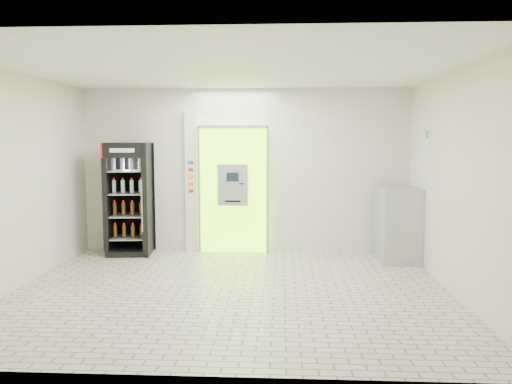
{
  "coord_description": "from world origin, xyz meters",
  "views": [
    {
      "loc": [
        0.68,
        -6.65,
        2.07
      ],
      "look_at": [
        0.28,
        1.2,
        1.24
      ],
      "focal_mm": 35.0,
      "sensor_mm": 36.0,
      "label": 1
    }
  ],
  "objects": [
    {
      "name": "steel_cabinet",
      "position": [
        2.67,
        1.9,
        0.63
      ],
      "size": [
        0.65,
        0.96,
        1.27
      ],
      "rotation": [
        0.0,
        0.0,
        0.01
      ],
      "color": "#A1A4A9",
      "rests_on": "ground"
    },
    {
      "name": "ground",
      "position": [
        0.0,
        0.0,
        0.0
      ],
      "size": [
        6.0,
        6.0,
        0.0
      ],
      "primitive_type": "plane",
      "color": "beige",
      "rests_on": "ground"
    },
    {
      "name": "atm_assembly",
      "position": [
        -0.2,
        2.41,
        1.17
      ],
      "size": [
        1.3,
        0.24,
        2.33
      ],
      "color": "#8BEF0C",
      "rests_on": "ground"
    },
    {
      "name": "exit_sign",
      "position": [
        2.99,
        1.4,
        2.12
      ],
      "size": [
        0.02,
        0.22,
        0.26
      ],
      "color": "white",
      "rests_on": "room_shell"
    },
    {
      "name": "pillar",
      "position": [
        -0.98,
        2.45,
        1.3
      ],
      "size": [
        0.22,
        0.11,
        2.6
      ],
      "color": "silver",
      "rests_on": "ground"
    },
    {
      "name": "room_shell",
      "position": [
        0.0,
        0.0,
        1.84
      ],
      "size": [
        6.0,
        6.0,
        6.0
      ],
      "color": "silver",
      "rests_on": "ground"
    },
    {
      "name": "beverage_cooler",
      "position": [
        -2.06,
        2.16,
        0.97
      ],
      "size": [
        0.82,
        0.77,
        2.02
      ],
      "rotation": [
        0.0,
        0.0,
        0.11
      ],
      "color": "black",
      "rests_on": "ground"
    }
  ]
}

